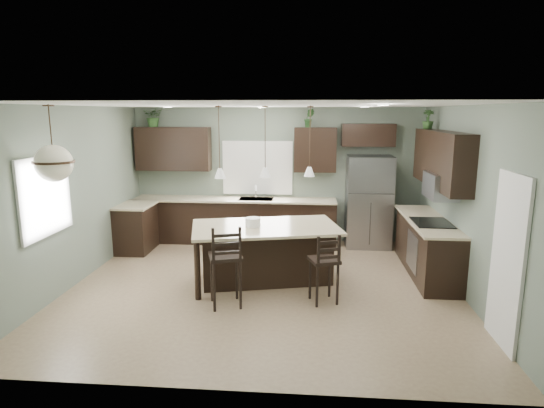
{
  "coord_description": "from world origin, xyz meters",
  "views": [
    {
      "loc": [
        0.7,
        -6.73,
        2.7
      ],
      "look_at": [
        0.1,
        0.4,
        1.25
      ],
      "focal_mm": 30.0,
      "sensor_mm": 36.0,
      "label": 1
    }
  ],
  "objects_px": {
    "serving_dish": "(253,222)",
    "plant_back_left": "(154,116)",
    "refrigerator": "(369,201)",
    "bar_stool_left": "(225,265)",
    "kitchen_island": "(265,254)",
    "bar_stool_right": "(324,268)"
  },
  "relations": [
    {
      "from": "serving_dish",
      "to": "plant_back_left",
      "type": "bearing_deg",
      "value": 134.73
    },
    {
      "from": "serving_dish",
      "to": "plant_back_left",
      "type": "distance_m",
      "value": 3.7
    },
    {
      "from": "refrigerator",
      "to": "serving_dish",
      "type": "xyz_separation_m",
      "value": [
        -2.08,
        -2.23,
        0.07
      ]
    },
    {
      "from": "bar_stool_left",
      "to": "plant_back_left",
      "type": "xyz_separation_m",
      "value": [
        -2.07,
        3.3,
        2.02
      ]
    },
    {
      "from": "kitchen_island",
      "to": "bar_stool_right",
      "type": "relative_size",
      "value": 2.21
    },
    {
      "from": "plant_back_left",
      "to": "serving_dish",
      "type": "bearing_deg",
      "value": -45.27
    },
    {
      "from": "kitchen_island",
      "to": "plant_back_left",
      "type": "bearing_deg",
      "value": 124.37
    },
    {
      "from": "kitchen_island",
      "to": "plant_back_left",
      "type": "relative_size",
      "value": 5.24
    },
    {
      "from": "kitchen_island",
      "to": "bar_stool_right",
      "type": "bearing_deg",
      "value": -52.8
    },
    {
      "from": "bar_stool_left",
      "to": "kitchen_island",
      "type": "bearing_deg",
      "value": 47.37
    },
    {
      "from": "bar_stool_left",
      "to": "plant_back_left",
      "type": "distance_m",
      "value": 4.39
    },
    {
      "from": "refrigerator",
      "to": "serving_dish",
      "type": "height_order",
      "value": "refrigerator"
    },
    {
      "from": "kitchen_island",
      "to": "plant_back_left",
      "type": "height_order",
      "value": "plant_back_left"
    },
    {
      "from": "serving_dish",
      "to": "bar_stool_right",
      "type": "xyz_separation_m",
      "value": [
        1.11,
        -0.71,
        -0.48
      ]
    },
    {
      "from": "refrigerator",
      "to": "bar_stool_right",
      "type": "xyz_separation_m",
      "value": [
        -0.97,
        -2.94,
        -0.41
      ]
    },
    {
      "from": "refrigerator",
      "to": "kitchen_island",
      "type": "height_order",
      "value": "refrigerator"
    },
    {
      "from": "kitchen_island",
      "to": "serving_dish",
      "type": "height_order",
      "value": "serving_dish"
    },
    {
      "from": "kitchen_island",
      "to": "bar_stool_left",
      "type": "relative_size",
      "value": 1.92
    },
    {
      "from": "kitchen_island",
      "to": "bar_stool_left",
      "type": "distance_m",
      "value": 1.1
    },
    {
      "from": "bar_stool_left",
      "to": "bar_stool_right",
      "type": "bearing_deg",
      "value": -7.78
    },
    {
      "from": "plant_back_left",
      "to": "kitchen_island",
      "type": "bearing_deg",
      "value": -42.43
    },
    {
      "from": "kitchen_island",
      "to": "serving_dish",
      "type": "relative_size",
      "value": 9.54
    }
  ]
}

